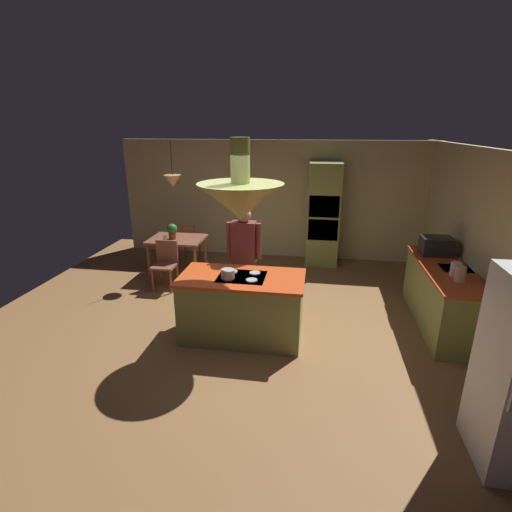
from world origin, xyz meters
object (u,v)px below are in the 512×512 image
at_px(potted_plant_on_table, 172,231).
at_px(chair_facing_island, 166,261).
at_px(microwave_on_counter, 436,246).
at_px(canister_flour, 460,274).
at_px(person_at_island, 244,254).
at_px(oven_tower, 323,215).
at_px(chair_by_back_wall, 188,242).
at_px(canister_sugar, 455,269).
at_px(cup_on_table, 165,238).
at_px(kitchen_island, 242,306).
at_px(dining_table, 177,244).
at_px(cooking_pot_on_cooktop, 228,274).

bearing_deg(potted_plant_on_table, chair_facing_island, -83.88).
bearing_deg(microwave_on_counter, chair_facing_island, 179.17).
distance_m(canister_flour, microwave_on_counter, 1.12).
bearing_deg(person_at_island, chair_facing_island, 154.62).
bearing_deg(oven_tower, chair_by_back_wall, -169.48).
bearing_deg(canister_sugar, cup_on_table, 163.07).
xyz_separation_m(person_at_island, chair_facing_island, (-1.59, 0.76, -0.48)).
bearing_deg(cup_on_table, microwave_on_counter, -5.94).
xyz_separation_m(person_at_island, canister_sugar, (2.95, -0.25, 0.02)).
bearing_deg(microwave_on_counter, cup_on_table, 174.06).
bearing_deg(kitchen_island, chair_facing_island, 139.02).
bearing_deg(chair_by_back_wall, microwave_on_counter, 163.88).
xyz_separation_m(kitchen_island, potted_plant_on_table, (-1.76, 2.04, 0.47)).
relative_size(oven_tower, chair_by_back_wall, 2.45).
relative_size(kitchen_island, microwave_on_counter, 3.68).
distance_m(kitchen_island, cup_on_table, 2.67).
xyz_separation_m(dining_table, cup_on_table, (-0.15, -0.20, 0.15)).
height_order(person_at_island, potted_plant_on_table, person_at_island).
bearing_deg(chair_by_back_wall, dining_table, 90.00).
height_order(chair_facing_island, microwave_on_counter, microwave_on_counter).
xyz_separation_m(chair_facing_island, cup_on_table, (-0.15, 0.42, 0.30)).
relative_size(kitchen_island, chair_facing_island, 1.95).
xyz_separation_m(dining_table, potted_plant_on_table, (-0.06, -0.06, 0.28)).
relative_size(potted_plant_on_table, microwave_on_counter, 0.65).
bearing_deg(chair_by_back_wall, potted_plant_on_table, 84.99).
distance_m(kitchen_island, chair_facing_island, 2.25).
xyz_separation_m(cup_on_table, canister_sugar, (4.69, -1.43, 0.20)).
bearing_deg(chair_by_back_wall, kitchen_island, 121.98).
bearing_deg(dining_table, kitchen_island, -51.01).
distance_m(oven_tower, microwave_on_counter, 2.53).
bearing_deg(person_at_island, dining_table, 139.13).
xyz_separation_m(chair_facing_island, canister_sugar, (4.54, -1.01, 0.50)).
bearing_deg(chair_by_back_wall, oven_tower, -169.48).
bearing_deg(dining_table, microwave_on_counter, -8.63).
xyz_separation_m(oven_tower, cooking_pot_on_cooktop, (-1.26, -3.37, -0.08)).
bearing_deg(chair_facing_island, cooking_pot_on_cooktop, -46.22).
distance_m(chair_facing_island, potted_plant_on_table, 0.71).
distance_m(kitchen_island, microwave_on_counter, 3.23).
bearing_deg(canister_sugar, chair_facing_island, 167.51).
distance_m(dining_table, cooking_pot_on_cooktop, 2.73).
relative_size(chair_facing_island, cup_on_table, 9.67).
bearing_deg(kitchen_island, cup_on_table, 134.26).
bearing_deg(potted_plant_on_table, dining_table, 46.04).
bearing_deg(microwave_on_counter, kitchen_island, -153.58).
bearing_deg(cup_on_table, canister_flour, -18.92).
height_order(chair_by_back_wall, potted_plant_on_table, potted_plant_on_table).
height_order(chair_facing_island, potted_plant_on_table, potted_plant_on_table).
relative_size(chair_facing_island, canister_sugar, 4.41).
bearing_deg(potted_plant_on_table, cooking_pot_on_cooktop, -53.57).
bearing_deg(microwave_on_counter, canister_flour, -90.00).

